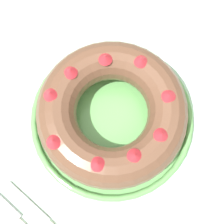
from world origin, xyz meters
The scene contains 5 objects.
ground_plane centered at (0.00, 0.00, 0.00)m, with size 8.00×8.00×0.00m, color gray.
dining_table centered at (0.00, 0.00, 0.69)m, with size 1.56×1.09×0.78m.
serving_dish centered at (0.02, 0.03, 0.79)m, with size 0.32×0.32×0.02m.
bundt_cake centered at (0.02, 0.03, 0.83)m, with size 0.27×0.27×0.08m.
napkin centered at (0.28, -0.01, 0.78)m, with size 0.12×0.09×0.00m, color white.
Camera 1 is at (-0.09, -0.06, 1.38)m, focal length 50.00 mm.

